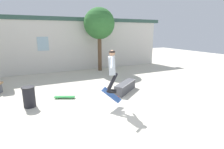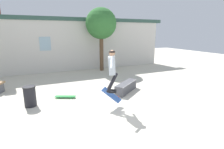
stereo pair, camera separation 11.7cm
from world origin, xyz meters
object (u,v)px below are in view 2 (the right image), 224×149
object	(u,v)px
trash_bin	(30,96)
skater	(112,68)
skateboard_flipping	(112,95)
skate_ledge	(126,87)
skateboard_resting	(65,96)
tree_right	(101,24)

from	to	relation	value
trash_bin	skater	size ratio (longest dim) A/B	0.51
trash_bin	skateboard_flipping	xyz separation A→B (m)	(2.76, -1.34, 0.06)
skater	skateboard_flipping	world-z (taller)	skater
skate_ledge	skateboard_resting	xyz separation A→B (m)	(-2.74, 0.34, -0.16)
skate_ledge	skater	size ratio (longest dim) A/B	1.01
skate_ledge	trash_bin	size ratio (longest dim) A/B	1.97
tree_right	skateboard_flipping	size ratio (longest dim) A/B	5.70
skate_ledge	skateboard_resting	distance (m)	2.77
trash_bin	skateboard_flipping	world-z (taller)	skateboard_flipping
trash_bin	skateboard_flipping	bearing A→B (deg)	-25.92
tree_right	skateboard_flipping	xyz separation A→B (m)	(-1.97, -6.20, -2.80)
tree_right	skateboard_resting	world-z (taller)	tree_right
skateboard_resting	trash_bin	bearing A→B (deg)	37.77
skater	tree_right	bearing A→B (deg)	98.58
skateboard_resting	tree_right	bearing A→B (deg)	-101.82
tree_right	skater	distance (m)	6.80
skate_ledge	trash_bin	xyz separation A→B (m)	(-4.08, 0.03, 0.18)
trash_bin	tree_right	bearing A→B (deg)	45.83
trash_bin	skateboard_resting	distance (m)	1.41
skateboard_flipping	skateboard_resting	size ratio (longest dim) A/B	0.88
skater	skateboard_flipping	distance (m)	1.06
tree_right	skateboard_resting	size ratio (longest dim) A/B	5.00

